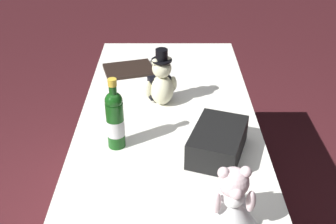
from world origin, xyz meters
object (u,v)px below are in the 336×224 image
at_px(teddy_bear_bride, 231,199).
at_px(gift_case_black, 218,142).
at_px(guestbook, 129,69).
at_px(champagne_bottle, 115,119).
at_px(teddy_bear_groom, 161,83).

bearing_deg(teddy_bear_bride, gift_case_black, -0.25).
xyz_separation_m(teddy_bear_bride, guestbook, (1.12, 0.41, -0.09)).
bearing_deg(guestbook, gift_case_black, -167.01).
xyz_separation_m(champagne_bottle, guestbook, (0.69, 0.01, -0.12)).
bearing_deg(teddy_bear_bride, teddy_bear_groom, 16.17).
height_order(gift_case_black, guestbook, gift_case_black).
height_order(champagne_bottle, gift_case_black, champagne_bottle).
bearing_deg(teddy_bear_bride, champagne_bottle, 43.36).
bearing_deg(teddy_bear_groom, guestbook, 28.13).
bearing_deg(teddy_bear_bride, guestbook, 20.04).
distance_m(teddy_bear_groom, champagne_bottle, 0.39).
bearing_deg(champagne_bottle, teddy_bear_bride, -136.64).
bearing_deg(gift_case_black, teddy_bear_groom, 29.19).
distance_m(teddy_bear_groom, gift_case_black, 0.47).
distance_m(teddy_bear_bride, champagne_bottle, 0.58).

